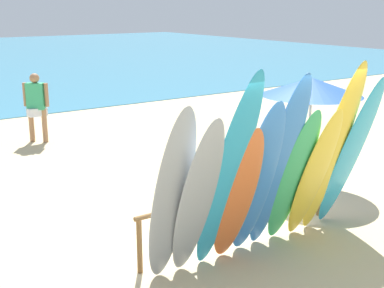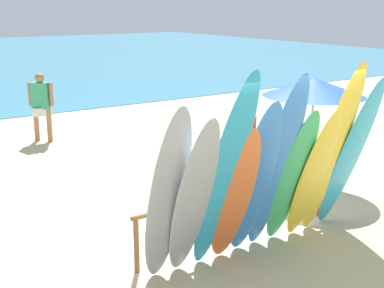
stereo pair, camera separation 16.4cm
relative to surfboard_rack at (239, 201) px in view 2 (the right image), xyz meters
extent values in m
cylinder|color=brown|center=(-1.65, 0.00, -0.24)|extent=(0.07, 0.07, 0.74)
cylinder|color=brown|center=(1.65, 0.00, -0.24)|extent=(0.07, 0.07, 0.74)
cylinder|color=brown|center=(0.00, 0.00, 0.13)|extent=(3.42, 0.06, 0.06)
ellipsoid|color=#999EA3|center=(-1.50, -0.53, 0.53)|extent=(0.50, 0.75, 2.29)
ellipsoid|color=#999EA3|center=(-1.20, -0.61, 0.47)|extent=(0.52, 0.91, 2.16)
ellipsoid|color=#289EC6|center=(-0.81, -0.69, 0.72)|extent=(0.58, 1.07, 2.66)
ellipsoid|color=orange|center=(-0.53, -0.56, 0.36)|extent=(0.59, 0.82, 1.94)
ellipsoid|color=#337AD1|center=(-0.20, -0.55, 0.50)|extent=(0.61, 0.89, 2.23)
ellipsoid|color=#337AD1|center=(0.12, -0.60, 0.66)|extent=(0.55, 0.98, 2.54)
ellipsoid|color=#38B266|center=(0.47, -0.54, 0.41)|extent=(0.54, 0.81, 2.04)
ellipsoid|color=yellow|center=(0.82, -0.59, 0.40)|extent=(0.54, 0.80, 2.02)
ellipsoid|color=yellow|center=(1.15, -0.62, 0.70)|extent=(0.54, 0.91, 2.62)
ellipsoid|color=#289EC6|center=(1.57, -0.59, 0.58)|extent=(0.65, 0.96, 2.38)
cylinder|color=#9E704C|center=(-0.63, 7.29, -0.20)|extent=(0.13, 0.13, 0.82)
cylinder|color=#9E704C|center=(-0.38, 7.06, -0.20)|extent=(0.13, 0.13, 0.82)
cube|color=silver|center=(-0.50, 7.17, 0.15)|extent=(0.44, 0.27, 0.20)
cube|color=#33A36B|center=(-0.50, 7.17, 0.53)|extent=(0.46, 0.45, 0.65)
sphere|color=#9E704C|center=(-0.50, 7.17, 0.97)|extent=(0.23, 0.23, 0.23)
cylinder|color=#9E704C|center=(-0.71, 7.36, 0.57)|extent=(0.10, 0.10, 0.57)
cylinder|color=#9E704C|center=(-0.30, 6.99, 0.57)|extent=(0.10, 0.10, 0.57)
cylinder|color=brown|center=(1.84, 1.98, -0.25)|extent=(0.11, 0.11, 0.72)
cylinder|color=brown|center=(1.64, 1.77, -0.25)|extent=(0.11, 0.11, 0.72)
cube|color=orange|center=(1.74, 1.88, 0.05)|extent=(0.38, 0.24, 0.17)
cube|color=#DB333D|center=(1.74, 1.88, 0.38)|extent=(0.39, 0.40, 0.56)
sphere|color=brown|center=(1.74, 1.88, 0.77)|extent=(0.20, 0.20, 0.20)
cylinder|color=brown|center=(1.91, 2.05, 0.42)|extent=(0.09, 0.09, 0.50)
cylinder|color=brown|center=(1.58, 1.71, 0.42)|extent=(0.09, 0.09, 0.50)
cylinder|color=#B7B7BC|center=(2.81, 1.96, -0.47)|extent=(0.02, 0.02, 0.28)
cylinder|color=#B7B7BC|center=(3.23, 2.04, -0.47)|extent=(0.02, 0.02, 0.28)
cylinder|color=#B7B7BC|center=(2.74, 2.33, -0.47)|extent=(0.02, 0.02, 0.28)
cylinder|color=#B7B7BC|center=(3.16, 2.41, -0.47)|extent=(0.02, 0.02, 0.28)
cube|color=blue|center=(2.98, 2.18, -0.32)|extent=(0.57, 0.53, 0.03)
cube|color=blue|center=(2.92, 2.55, -0.07)|extent=(0.55, 0.40, 0.48)
cylinder|color=silver|center=(2.66, 1.22, 0.36)|extent=(0.04, 0.04, 1.94)
cone|color=blue|center=(2.66, 1.22, 1.24)|extent=(1.87, 1.87, 0.33)
camera|label=1|loc=(-4.52, -5.31, 2.70)|focal=48.83mm
camera|label=2|loc=(-4.38, -5.40, 2.70)|focal=48.83mm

